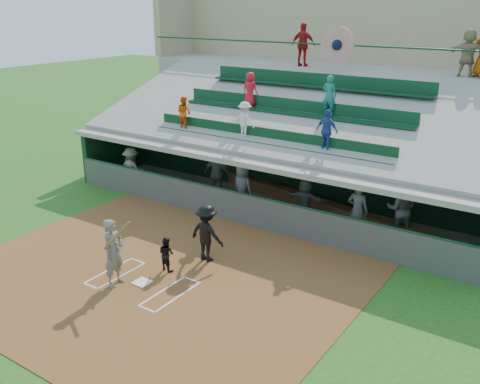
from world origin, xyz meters
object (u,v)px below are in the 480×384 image
Objects in this scene: batter_at_plate at (114,252)px; white_table at (133,177)px; water_cooler at (130,164)px; catcher at (166,254)px; home_plate at (142,282)px.

batter_at_plate reaches higher than white_table.
water_cooler is at bearing 132.03° from batter_at_plate.
catcher is at bearing -25.20° from white_table.
white_table is at bearing 91.77° from water_cooler.
batter_at_plate is 8.48m from white_table.
batter_at_plate is 8.41m from water_cooler.
home_plate is 1.09m from catcher.
white_table is (-6.17, 5.89, 0.36)m from home_plate.
batter_at_plate is at bearing -141.31° from home_plate.
batter_at_plate is at bearing -47.97° from water_cooler.
batter_at_plate is 1.95× the size of catcher.
water_cooler reaches higher than catcher.
white_table reaches higher than home_plate.
home_plate is at bearing 38.69° from batter_at_plate.
catcher is 7.90m from water_cooler.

